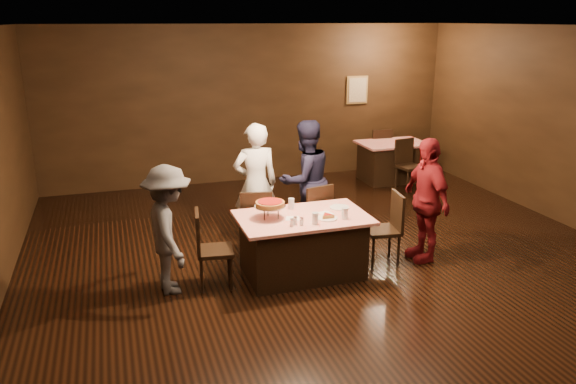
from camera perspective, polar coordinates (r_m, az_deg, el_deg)
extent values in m
plane|color=black|center=(6.89, 6.99, -9.54)|extent=(10.00, 10.00, 0.00)
cube|color=silver|center=(6.16, 8.04, 16.25)|extent=(8.00, 10.00, 0.04)
cube|color=black|center=(11.00, -3.68, 8.88)|extent=(8.00, 0.04, 3.00)
cube|color=tan|center=(11.68, 7.03, 10.26)|extent=(0.46, 0.03, 0.56)
cube|color=beige|center=(11.66, 7.08, 10.24)|extent=(0.38, 0.01, 0.48)
cube|color=red|center=(7.02, 1.48, -5.42)|extent=(1.60, 1.00, 0.77)
cube|color=red|center=(11.29, 10.48, 3.06)|extent=(1.30, 0.90, 0.77)
cube|color=black|center=(7.55, -3.26, -3.06)|extent=(0.50, 0.50, 0.95)
cube|color=black|center=(7.77, 2.46, -2.44)|extent=(0.50, 0.50, 0.95)
cube|color=black|center=(6.73, -7.44, -5.77)|extent=(0.47, 0.47, 0.95)
cube|color=black|center=(7.40, 9.58, -3.71)|extent=(0.48, 0.48, 0.95)
cube|color=black|center=(10.67, 12.26, 2.64)|extent=(0.49, 0.49, 0.95)
cube|color=black|center=(11.78, 9.15, 4.18)|extent=(0.45, 0.45, 0.95)
imported|color=white|center=(7.88, -3.31, 0.82)|extent=(0.65, 0.44, 1.73)
imported|color=black|center=(8.05, 1.77, 1.22)|extent=(1.00, 0.87, 1.74)
imported|color=#4D4E51|center=(6.61, -12.03, -3.79)|extent=(0.64, 1.02, 1.52)
imported|color=maroon|center=(7.54, 13.83, -0.77)|extent=(0.41, 0.97, 1.65)
cylinder|color=black|center=(6.88, -2.05, -1.81)|extent=(0.01, 0.01, 0.15)
cylinder|color=black|center=(6.72, -2.41, -2.28)|extent=(0.01, 0.01, 0.15)
cylinder|color=black|center=(6.77, -1.00, -2.14)|extent=(0.01, 0.01, 0.15)
cylinder|color=silver|center=(6.76, -1.83, -1.44)|extent=(0.38, 0.38, 0.01)
cylinder|color=#B27233|center=(6.75, -1.83, -1.20)|extent=(0.35, 0.35, 0.05)
cylinder|color=#A5140C|center=(6.74, -1.83, -0.96)|extent=(0.30, 0.30, 0.01)
cylinder|color=white|center=(6.80, 4.00, -2.67)|extent=(0.25, 0.25, 0.01)
cylinder|color=#B27233|center=(6.80, 4.00, -2.45)|extent=(0.18, 0.18, 0.04)
cylinder|color=#A5140C|center=(6.79, 4.01, -2.27)|extent=(0.14, 0.14, 0.01)
cylinder|color=white|center=(7.20, 5.25, -1.57)|extent=(0.25, 0.25, 0.01)
cylinder|color=silver|center=(6.61, 2.78, -2.68)|extent=(0.08, 0.08, 0.14)
cylinder|color=silver|center=(6.80, 5.79, -2.18)|extent=(0.08, 0.08, 0.14)
cylinder|color=silver|center=(7.11, 0.34, -1.20)|extent=(0.08, 0.08, 0.14)
cylinder|color=silver|center=(6.59, 0.75, -2.99)|extent=(0.04, 0.04, 0.08)
cylinder|color=silver|center=(6.58, 0.75, -2.62)|extent=(0.05, 0.05, 0.02)
cylinder|color=silver|center=(6.57, 1.38, -3.08)|extent=(0.04, 0.04, 0.08)
cylinder|color=silver|center=(6.55, 1.38, -2.71)|extent=(0.05, 0.05, 0.02)
cylinder|color=silver|center=(6.53, 0.38, -3.19)|extent=(0.04, 0.04, 0.08)
cylinder|color=silver|center=(6.51, 0.39, -2.82)|extent=(0.05, 0.05, 0.02)
cube|color=white|center=(6.98, 3.83, -2.18)|extent=(0.19, 0.19, 0.01)
cube|color=white|center=(6.79, 0.45, -2.70)|extent=(0.21, 0.21, 0.01)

